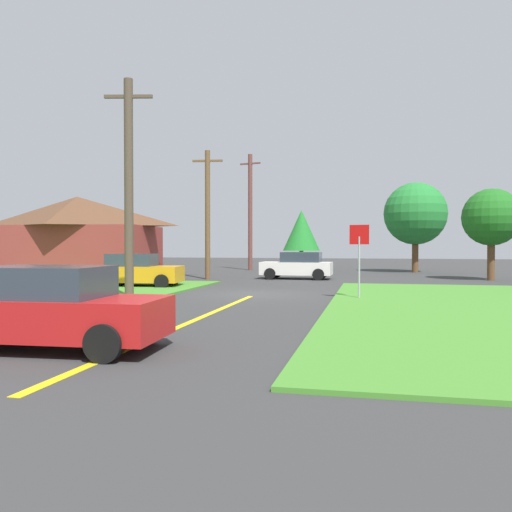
{
  "coord_description": "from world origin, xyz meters",
  "views": [
    {
      "loc": [
        4.61,
        -20.98,
        2.03
      ],
      "look_at": [
        -0.58,
        2.6,
        1.53
      ],
      "focal_mm": 36.41,
      "sensor_mm": 36.0,
      "label": 1
    }
  ],
  "objects_px": {
    "oak_tree_left": "(491,218)",
    "car_approaching_junction": "(298,266)",
    "car_behind_on_main_road": "(52,308)",
    "parked_car_near_building": "(138,271)",
    "oak_tree_right": "(415,214)",
    "pine_tree_center": "(301,230)",
    "utility_pole_near": "(129,187)",
    "utility_pole_mid": "(208,213)",
    "stop_sign": "(359,247)",
    "utility_pole_far": "(250,211)",
    "barn": "(77,238)"
  },
  "relations": [
    {
      "from": "car_approaching_junction",
      "to": "pine_tree_center",
      "type": "height_order",
      "value": "pine_tree_center"
    },
    {
      "from": "car_behind_on_main_road",
      "to": "car_approaching_junction",
      "type": "bearing_deg",
      "value": 82.45
    },
    {
      "from": "pine_tree_center",
      "to": "oak_tree_right",
      "type": "xyz_separation_m",
      "value": [
        8.53,
        0.03,
        1.19
      ]
    },
    {
      "from": "utility_pole_near",
      "to": "pine_tree_center",
      "type": "height_order",
      "value": "utility_pole_near"
    },
    {
      "from": "car_behind_on_main_road",
      "to": "pine_tree_center",
      "type": "xyz_separation_m",
      "value": [
        0.78,
        31.35,
        2.37
      ]
    },
    {
      "from": "stop_sign",
      "to": "parked_car_near_building",
      "type": "xyz_separation_m",
      "value": [
        -10.57,
        3.61,
        -1.15
      ]
    },
    {
      "from": "utility_pole_far",
      "to": "parked_car_near_building",
      "type": "bearing_deg",
      "value": -94.46
    },
    {
      "from": "pine_tree_center",
      "to": "barn",
      "type": "xyz_separation_m",
      "value": [
        -11.92,
        -12.23,
        -0.71
      ]
    },
    {
      "from": "utility_pole_mid",
      "to": "barn",
      "type": "relative_size",
      "value": 0.82
    },
    {
      "from": "car_behind_on_main_road",
      "to": "utility_pole_mid",
      "type": "xyz_separation_m",
      "value": [
        -3.45,
        20.62,
        3.14
      ]
    },
    {
      "from": "stop_sign",
      "to": "oak_tree_right",
      "type": "distance_m",
      "value": 21.16
    },
    {
      "from": "utility_pole_near",
      "to": "utility_pole_mid",
      "type": "bearing_deg",
      "value": 93.22
    },
    {
      "from": "car_behind_on_main_road",
      "to": "pine_tree_center",
      "type": "bearing_deg",
      "value": 85.66
    },
    {
      "from": "car_behind_on_main_road",
      "to": "utility_pole_near",
      "type": "relative_size",
      "value": 0.53
    },
    {
      "from": "utility_pole_far",
      "to": "barn",
      "type": "xyz_separation_m",
      "value": [
        -7.6,
        -13.15,
        -2.33
      ]
    },
    {
      "from": "stop_sign",
      "to": "car_behind_on_main_road",
      "type": "height_order",
      "value": "stop_sign"
    },
    {
      "from": "parked_car_near_building",
      "to": "barn",
      "type": "relative_size",
      "value": 0.44
    },
    {
      "from": "oak_tree_left",
      "to": "utility_pole_mid",
      "type": "bearing_deg",
      "value": -171.3
    },
    {
      "from": "parked_car_near_building",
      "to": "oak_tree_right",
      "type": "bearing_deg",
      "value": 43.69
    },
    {
      "from": "utility_pole_mid",
      "to": "pine_tree_center",
      "type": "relative_size",
      "value": 1.6
    },
    {
      "from": "oak_tree_left",
      "to": "barn",
      "type": "relative_size",
      "value": 0.57
    },
    {
      "from": "utility_pole_far",
      "to": "stop_sign",
      "type": "bearing_deg",
      "value": -66.99
    },
    {
      "from": "car_approaching_junction",
      "to": "oak_tree_right",
      "type": "height_order",
      "value": "oak_tree_right"
    },
    {
      "from": "oak_tree_right",
      "to": "car_behind_on_main_road",
      "type": "bearing_deg",
      "value": -106.52
    },
    {
      "from": "pine_tree_center",
      "to": "stop_sign",
      "type": "bearing_deg",
      "value": -76.8
    },
    {
      "from": "parked_car_near_building",
      "to": "pine_tree_center",
      "type": "bearing_deg",
      "value": 64.98
    },
    {
      "from": "oak_tree_left",
      "to": "oak_tree_right",
      "type": "xyz_separation_m",
      "value": [
        -3.52,
        8.26,
        0.75
      ]
    },
    {
      "from": "parked_car_near_building",
      "to": "oak_tree_right",
      "type": "distance_m",
      "value": 22.54
    },
    {
      "from": "stop_sign",
      "to": "car_behind_on_main_road",
      "type": "bearing_deg",
      "value": 72.49
    },
    {
      "from": "oak_tree_left",
      "to": "pine_tree_center",
      "type": "xyz_separation_m",
      "value": [
        -12.05,
        8.24,
        -0.44
      ]
    },
    {
      "from": "pine_tree_center",
      "to": "utility_pole_far",
      "type": "bearing_deg",
      "value": 167.95
    },
    {
      "from": "utility_pole_mid",
      "to": "barn",
      "type": "height_order",
      "value": "utility_pole_mid"
    },
    {
      "from": "parked_car_near_building",
      "to": "pine_tree_center",
      "type": "xyz_separation_m",
      "value": [
        5.72,
        17.06,
        2.38
      ]
    },
    {
      "from": "car_approaching_junction",
      "to": "utility_pole_near",
      "type": "distance_m",
      "value": 14.16
    },
    {
      "from": "stop_sign",
      "to": "parked_car_near_building",
      "type": "bearing_deg",
      "value": -8.61
    },
    {
      "from": "parked_car_near_building",
      "to": "car_behind_on_main_road",
      "type": "xyz_separation_m",
      "value": [
        4.95,
        -14.29,
        0.0
      ]
    },
    {
      "from": "parked_car_near_building",
      "to": "pine_tree_center",
      "type": "relative_size",
      "value": 0.87
    },
    {
      "from": "stop_sign",
      "to": "utility_pole_near",
      "type": "xyz_separation_m",
      "value": [
        -8.42,
        -1.71,
        2.25
      ]
    },
    {
      "from": "utility_pole_mid",
      "to": "utility_pole_far",
      "type": "height_order",
      "value": "utility_pole_far"
    },
    {
      "from": "stop_sign",
      "to": "car_behind_on_main_road",
      "type": "relative_size",
      "value": 0.64
    },
    {
      "from": "stop_sign",
      "to": "utility_pole_mid",
      "type": "distance_m",
      "value": 13.6
    },
    {
      "from": "car_approaching_junction",
      "to": "utility_pole_far",
      "type": "xyz_separation_m",
      "value": [
        -5.32,
        10.34,
        4.0
      ]
    },
    {
      "from": "oak_tree_left",
      "to": "car_approaching_junction",
      "type": "bearing_deg",
      "value": -173.91
    },
    {
      "from": "utility_pole_near",
      "to": "barn",
      "type": "xyz_separation_m",
      "value": [
        -8.35,
        10.15,
        -1.73
      ]
    },
    {
      "from": "car_behind_on_main_road",
      "to": "oak_tree_left",
      "type": "bearing_deg",
      "value": 58.05
    },
    {
      "from": "stop_sign",
      "to": "utility_pole_mid",
      "type": "xyz_separation_m",
      "value": [
        -9.07,
        9.94,
        1.99
      ]
    },
    {
      "from": "parked_car_near_building",
      "to": "utility_pole_near",
      "type": "xyz_separation_m",
      "value": [
        2.15,
        -5.32,
        3.4
      ]
    },
    {
      "from": "car_behind_on_main_road",
      "to": "utility_pole_mid",
      "type": "height_order",
      "value": "utility_pole_mid"
    },
    {
      "from": "utility_pole_mid",
      "to": "barn",
      "type": "bearing_deg",
      "value": -168.94
    },
    {
      "from": "parked_car_near_building",
      "to": "oak_tree_left",
      "type": "relative_size",
      "value": 0.78
    }
  ]
}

